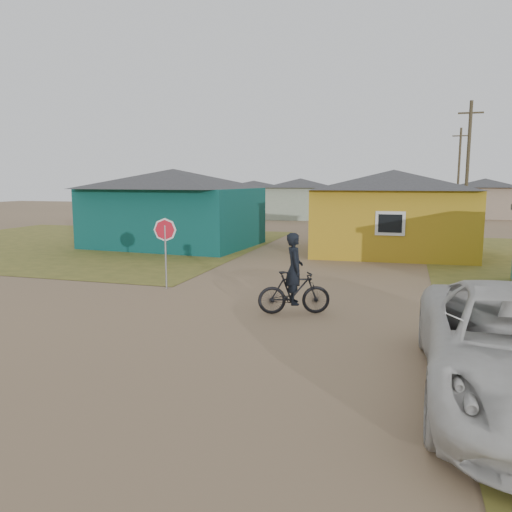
% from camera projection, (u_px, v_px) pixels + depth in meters
% --- Properties ---
extents(ground, '(120.00, 120.00, 0.00)m').
position_uv_depth(ground, '(256.00, 335.00, 11.09)').
color(ground, '#8D7051').
extents(grass_nw, '(20.00, 18.00, 0.00)m').
position_uv_depth(grass_nw, '(80.00, 243.00, 27.37)').
color(grass_nw, olive).
rests_on(grass_nw, ground).
extents(house_teal, '(8.93, 7.08, 4.00)m').
position_uv_depth(house_teal, '(174.00, 207.00, 25.98)').
color(house_teal, '#0B3F3D').
rests_on(house_teal, ground).
extents(house_yellow, '(7.72, 6.76, 3.90)m').
position_uv_depth(house_yellow, '(392.00, 211.00, 23.35)').
color(house_yellow, '#BA911C').
rests_on(house_yellow, ground).
extents(house_pale_west, '(7.04, 6.15, 3.60)m').
position_uv_depth(house_pale_west, '(300.00, 198.00, 44.72)').
color(house_pale_west, '#94A28B').
rests_on(house_pale_west, ground).
extents(house_beige_east, '(6.95, 6.05, 3.60)m').
position_uv_depth(house_beige_east, '(484.00, 197.00, 45.88)').
color(house_beige_east, gray).
rests_on(house_beige_east, ground).
extents(house_pale_north, '(6.28, 5.81, 3.40)m').
position_uv_depth(house_pale_north, '(254.00, 195.00, 58.37)').
color(house_pale_north, '#94A28B').
rests_on(house_pale_north, ground).
extents(utility_pole_near, '(1.40, 0.20, 8.00)m').
position_uv_depth(utility_pole_near, '(467.00, 168.00, 29.48)').
color(utility_pole_near, '#463C2A').
rests_on(utility_pole_near, ground).
extents(utility_pole_far, '(1.40, 0.20, 8.00)m').
position_uv_depth(utility_pole_far, '(459.00, 172.00, 44.35)').
color(utility_pole_far, '#463C2A').
rests_on(utility_pole_far, ground).
extents(stop_sign, '(0.72, 0.21, 2.24)m').
position_uv_depth(stop_sign, '(165.00, 237.00, 15.58)').
color(stop_sign, gray).
rests_on(stop_sign, ground).
extents(cyclist, '(1.92, 1.13, 2.10)m').
position_uv_depth(cyclist, '(294.00, 285.00, 12.74)').
color(cyclist, black).
rests_on(cyclist, ground).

